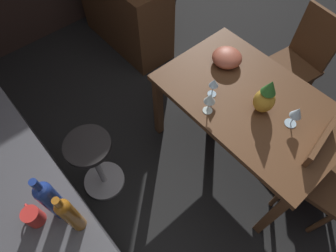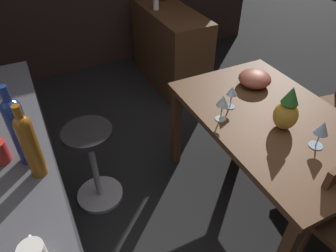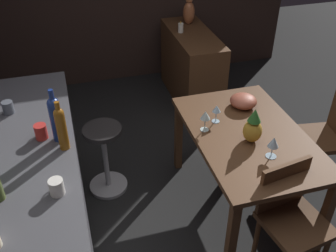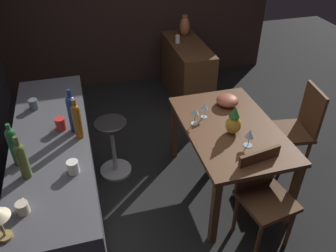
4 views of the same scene
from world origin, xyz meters
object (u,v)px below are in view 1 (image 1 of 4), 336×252
at_px(bar_stool, 96,164).
at_px(wine_glass_right, 297,113).
at_px(sideboard_cabinet, 125,10).
at_px(chair_near_window, 317,173).
at_px(wine_glass_center, 210,99).
at_px(wine_bottle_cobalt, 51,199).
at_px(chair_by_doorway, 298,61).
at_px(pineapple_centerpiece, 265,98).
at_px(fruit_bowl, 227,58).
at_px(wine_bottle_amber, 70,214).
at_px(cup_red, 33,216).
at_px(dining_table, 249,107).
at_px(wine_glass_left, 214,83).

distance_m(bar_stool, wine_glass_right, 1.43).
distance_m(sideboard_cabinet, chair_near_window, 2.40).
xyz_separation_m(wine_glass_center, wine_bottle_cobalt, (-0.04, 1.05, 0.21)).
bearing_deg(chair_by_doorway, bar_stool, 77.36).
bearing_deg(pineapple_centerpiece, bar_stool, 59.79).
height_order(pineapple_centerpiece, fruit_bowl, pineapple_centerpiece).
relative_size(pineapple_centerpiece, wine_bottle_amber, 0.79).
relative_size(wine_bottle_amber, wine_bottle_cobalt, 0.92).
relative_size(wine_bottle_amber, cup_red, 2.96).
relative_size(chair_by_doorway, wine_bottle_amber, 2.75).
bearing_deg(chair_by_doorway, wine_bottle_amber, 92.68).
bearing_deg(wine_glass_right, fruit_bowl, -7.89).
bearing_deg(fruit_bowl, bar_stool, 82.81).
height_order(chair_near_window, bar_stool, chair_near_window).
bearing_deg(wine_glass_center, wine_bottle_cobalt, 92.06).
distance_m(fruit_bowl, wine_bottle_cobalt, 1.52).
xyz_separation_m(bar_stool, cup_red, (-0.36, 0.42, 0.61)).
distance_m(sideboard_cabinet, wine_bottle_amber, 2.42).
relative_size(dining_table, wine_bottle_amber, 3.72).
bearing_deg(cup_red, wine_glass_center, -90.39).
bearing_deg(fruit_bowl, chair_by_doorway, -111.33).
bearing_deg(dining_table, wine_glass_center, 66.53).
relative_size(dining_table, cup_red, 11.00).
bearing_deg(chair_near_window, dining_table, 3.77).
relative_size(wine_glass_center, wine_bottle_cobalt, 0.45).
relative_size(sideboard_cabinet, chair_by_doorway, 1.16).
distance_m(chair_by_doorway, pineapple_centerpiece, 0.91).
height_order(sideboard_cabinet, wine_glass_left, wine_glass_left).
distance_m(dining_table, pineapple_centerpiece, 0.23).
relative_size(dining_table, wine_glass_left, 8.67).
xyz_separation_m(wine_glass_left, wine_bottle_amber, (-0.22, 1.14, 0.21)).
relative_size(chair_by_doorway, wine_glass_left, 6.42).
xyz_separation_m(bar_stool, wine_bottle_amber, (-0.51, 0.28, 0.72)).
relative_size(wine_glass_center, cup_red, 1.44).
xyz_separation_m(dining_table, wine_bottle_cobalt, (0.09, 1.35, 0.43)).
bearing_deg(pineapple_centerpiece, fruit_bowl, -17.71).
xyz_separation_m(dining_table, cup_red, (0.14, 1.46, 0.30)).
relative_size(pineapple_centerpiece, wine_bottle_cobalt, 0.72).
xyz_separation_m(sideboard_cabinet, chair_by_doorway, (-1.69, -0.63, 0.11)).
distance_m(bar_stool, cup_red, 0.83).
xyz_separation_m(dining_table, wine_bottle_amber, (-0.01, 1.32, 0.42)).
distance_m(sideboard_cabinet, chair_by_doorway, 1.81).
distance_m(chair_near_window, wine_glass_center, 0.91).
height_order(dining_table, fruit_bowl, fruit_bowl).
bearing_deg(sideboard_cabinet, wine_bottle_amber, 140.15).
xyz_separation_m(chair_by_doorway, cup_red, (0.05, 2.26, 0.43)).
bearing_deg(wine_bottle_amber, bar_stool, -29.04).
bearing_deg(pineapple_centerpiece, wine_glass_right, -165.46).
height_order(wine_glass_center, fruit_bowl, wine_glass_center).
relative_size(dining_table, wine_glass_center, 7.66).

